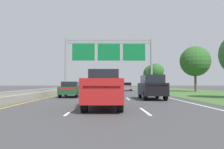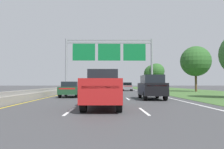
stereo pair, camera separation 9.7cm
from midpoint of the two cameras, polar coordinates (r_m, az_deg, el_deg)
The scene contains 14 objects.
ground_plane at distance 35.63m, azimuth -1.34°, elevation -4.53°, with size 220.00×220.00×0.00m, color #3D3D3F.
lane_striping at distance 35.17m, azimuth -1.34°, elevation -4.55°, with size 11.96×106.00×0.01m.
grass_verge_right at distance 38.27m, azimuth 20.10°, elevation -4.22°, with size 14.00×110.00×0.02m, color #3D602D.
median_barrier_concrete at distance 36.23m, azimuth -11.87°, elevation -3.88°, with size 0.60×110.00×0.85m.
overhead_sign_gantry at distance 38.41m, azimuth -0.89°, elevation 5.23°, with size 15.06×0.42×9.09m.
pickup_truck_red at distance 12.63m, azimuth -2.42°, elevation -3.71°, with size 2.08×5.43×2.20m.
car_darkgreen_left_lane_sedan at distance 23.34m, azimuth -10.57°, elevation -3.65°, with size 1.85×4.41×1.57m.
car_grey_right_lane_sedan at distance 42.57m, azimuth 3.68°, elevation -3.06°, with size 1.85×4.41×1.57m.
car_black_right_lane_suv at distance 19.97m, azimuth 9.98°, elevation -3.09°, with size 1.98×4.73×2.11m.
car_blue_centre_lane_sedan at distance 26.61m, azimuth -1.10°, elevation -3.52°, with size 1.82×4.40×1.57m.
car_white_left_lane_suv at distance 54.67m, azimuth -5.09°, elevation -2.59°, with size 2.02×4.75×2.11m.
roadside_tree_mid at distance 40.22m, azimuth 20.40°, elevation 3.18°, with size 5.07×5.07×7.67m.
roadside_tree_far at distance 55.78m, azimuth 11.13°, elevation 0.82°, with size 3.84×3.84×6.32m.
roadside_tree_distant at distance 65.81m, azimuth 10.17°, elevation 0.18°, with size 5.15×5.15×6.77m.
Camera 1 is at (-0.05, -0.60, 1.39)m, focal length 35.81 mm.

